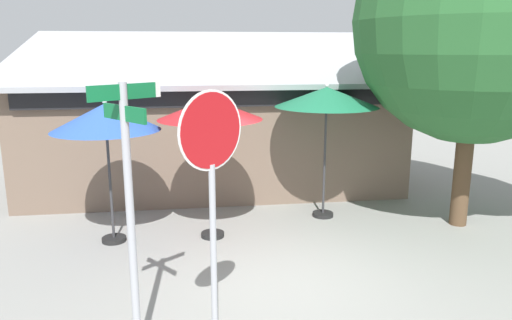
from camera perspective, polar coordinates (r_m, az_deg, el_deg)
name	(u,v)px	position (r m, az deg, el deg)	size (l,w,h in m)	color
ground_plane	(280,278)	(7.91, 2.87, -13.66)	(28.00, 28.00, 0.10)	gray
cafe_building	(213,126)	(12.73, -5.06, 4.00)	(9.50, 4.85, 3.98)	#705B4C
street_sign_post	(130,200)	(5.41, -14.63, -4.54)	(0.68, 0.63, 3.16)	#A8AAB2
stop_sign	(212,177)	(5.08, -5.21, -1.97)	(0.67, 0.52, 3.09)	#A8AAB2
patio_umbrella_royal_blue_left	(106,118)	(8.92, -17.26, 4.70)	(1.91, 1.91, 2.63)	black
patio_umbrella_crimson_center	(210,111)	(8.78, -5.44, 5.79)	(1.90, 1.90, 2.70)	black
patio_umbrella_forest_green_right	(327,98)	(9.98, 8.30, 7.21)	(2.11, 2.11, 2.81)	black
shade_tree	(497,28)	(10.27, 26.53, 13.76)	(5.16, 4.59, 6.29)	brown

